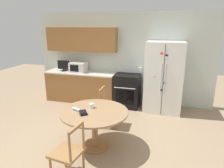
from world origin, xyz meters
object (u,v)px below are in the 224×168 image
dining_chair_near (68,153)px  candle_glass (92,106)px  countertop_tv (64,65)px  microwave (78,67)px  wallet (83,113)px  oven_range (127,90)px  refrigerator (163,77)px  dining_chair_far (109,108)px

dining_chair_near → candle_glass: size_ratio=9.67×
dining_chair_near → candle_glass: dining_chair_near is taller
countertop_tv → candle_glass: 2.69m
microwave → wallet: size_ratio=2.65×
oven_range → dining_chair_near: size_ratio=1.20×
refrigerator → wallet: (-1.28, -2.31, -0.16)m
microwave → dining_chair_far: size_ratio=0.51×
microwave → candle_glass: size_ratio=4.95×
dining_chair_near → candle_glass: bearing=8.4°
candle_glass → countertop_tv: bearing=129.4°
refrigerator → wallet: size_ratio=10.61×
countertop_tv → candle_glass: bearing=-50.6°
dining_chair_near → wallet: size_ratio=5.19×
dining_chair_near → dining_chair_far: bearing=4.0°
microwave → candle_glass: (1.22, -2.07, -0.27)m
refrigerator → countertop_tv: (-2.94, 0.07, 0.15)m
refrigerator → dining_chair_far: 1.75m
microwave → countertop_tv: 0.48m
dining_chair_far → wallet: size_ratio=5.19×
microwave → dining_chair_far: bearing=-44.8°
oven_range → microwave: bearing=178.9°
candle_glass → wallet: bearing=-96.1°
oven_range → dining_chair_near: (-0.26, -3.05, -0.03)m
countertop_tv → dining_chair_near: (1.71, -3.06, -0.64)m
wallet → candle_glass: bearing=83.9°
oven_range → candle_glass: bearing=-97.6°
microwave → oven_range: bearing=-1.1°
dining_chair_near → countertop_tv: bearing=36.7°
microwave → candle_glass: 2.42m
microwave → dining_chair_far: (1.34, -1.33, -0.61)m
refrigerator → dining_chair_near: bearing=-112.4°
refrigerator → candle_glass: bearing=-122.1°
dining_chair_near → wallet: (-0.05, 0.68, 0.33)m
oven_range → dining_chair_far: size_ratio=1.20×
dining_chair_near → microwave: bearing=29.4°
refrigerator → wallet: 2.64m
dining_chair_far → microwave: bearing=-135.4°
countertop_tv → candle_glass: (1.70, -2.06, -0.30)m
refrigerator → dining_chair_far: refrigerator is taller
dining_chair_near → candle_glass: (-0.01, 1.00, 0.33)m
dining_chair_far → wallet: (-0.16, -1.06, 0.33)m
dining_chair_near → dining_chair_far: 1.74m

